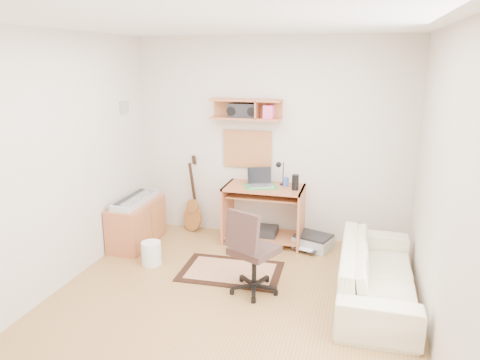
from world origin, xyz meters
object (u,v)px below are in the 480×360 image
(cabinet, at_px, (137,223))
(desk, at_px, (264,214))
(sofa, at_px, (378,264))
(task_chair, at_px, (254,250))
(printer, at_px, (313,242))

(cabinet, bearing_deg, desk, 16.86)
(desk, distance_m, sofa, 1.78)
(cabinet, xyz_separation_m, sofa, (2.96, -0.64, 0.08))
(sofa, bearing_deg, desk, 51.52)
(desk, height_order, task_chair, task_chair)
(task_chair, xyz_separation_m, cabinet, (-1.75, 0.84, -0.18))
(desk, bearing_deg, cabinet, -163.14)
(printer, bearing_deg, sofa, -35.18)
(cabinet, bearing_deg, printer, 11.20)
(printer, height_order, sofa, sofa)
(desk, relative_size, task_chair, 1.09)
(cabinet, bearing_deg, task_chair, -25.66)
(desk, relative_size, printer, 2.28)
(desk, distance_m, cabinet, 1.64)
(desk, height_order, printer, desk)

